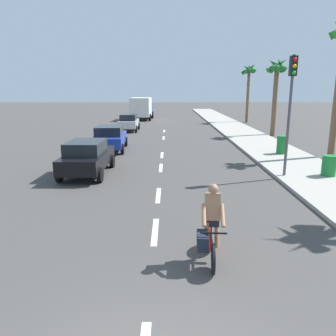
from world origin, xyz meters
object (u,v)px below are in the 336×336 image
Objects in this scene: parked_car_black at (86,157)px; parked_car_blue at (108,137)px; palm_tree_distant at (248,75)px; traffic_signal at (289,95)px; delivery_truck at (140,108)px; trash_bin_far at (281,145)px; palm_tree_far at (275,75)px; cyclist at (209,227)px; trash_bin_near at (327,166)px; parked_car_silver at (127,122)px.

parked_car_black is 6.23m from parked_car_blue.
traffic_signal is (-4.21, -25.44, -1.84)m from palm_tree_distant.
parked_car_black is 28.58m from delivery_truck.
parked_car_blue is 4.20× the size of trash_bin_far.
traffic_signal is (8.81, -0.70, 2.77)m from parked_car_black.
palm_tree_far reaches higher than parked_car_blue.
palm_tree_distant reaches higher than cyclist.
parked_car_black is (-4.62, 7.94, 0.01)m from cyclist.
parked_car_black is 0.65× the size of delivery_truck.
trash_bin_near is (1.89, -0.08, -3.02)m from traffic_signal.
parked_car_blue is 22.35m from delivery_truck.
parked_car_silver is at bearing 91.10° from parked_car_black.
palm_tree_far reaches higher than delivery_truck.
parked_car_blue is at bearing -151.57° from palm_tree_far.
parked_car_black is 28.34m from palm_tree_distant.
palm_tree_distant is at bearing 82.59° from trash_bin_far.
palm_tree_distant reaches higher than trash_bin_near.
traffic_signal reaches higher than trash_bin_near.
parked_car_blue is at bearing 146.85° from trash_bin_near.
parked_car_silver is at bearing 117.20° from traffic_signal.
cyclist is 13.59m from trash_bin_far.
palm_tree_distant is at bearing 63.33° from parked_car_black.
parked_car_silver is 15.93m from trash_bin_far.
cyclist reaches higher than parked_car_blue.
cyclist is 0.29× the size of delivery_truck.
palm_tree_distant is at bearing 84.80° from trash_bin_near.
delivery_truck is (0.31, 22.33, 0.66)m from parked_car_blue.
parked_car_silver is 0.60× the size of palm_tree_far.
parked_car_blue and parked_car_silver have the same top height.
palm_tree_far reaches higher than trash_bin_far.
delivery_truck reaches higher than trash_bin_near.
palm_tree_far is (12.21, -15.56, 3.43)m from delivery_truck.
palm_tree_far is 1.24× the size of traffic_signal.
traffic_signal is 5.82× the size of trash_bin_near.
palm_tree_far is at bearing 82.62° from trash_bin_near.
trash_bin_near is at bearing -2.46° from traffic_signal.
delivery_truck is 6.06× the size of trash_bin_far.
palm_tree_far is at bearing 25.67° from parked_car_blue.
parked_car_black is at bearing 175.84° from trash_bin_near.
palm_tree_far reaches higher than cyclist.
palm_tree_distant reaches higher than parked_car_black.
parked_car_blue is at bearing -89.92° from parked_car_silver.
traffic_signal is (4.19, 7.25, 2.78)m from cyclist.
trash_bin_far is (10.37, 4.37, -0.18)m from parked_car_black.
parked_car_silver is 12.14m from delivery_truck.
trash_bin_near is at bearing -3.06° from parked_car_black.
parked_car_black and parked_car_blue have the same top height.
trash_bin_near is at bearing -95.20° from palm_tree_distant.
trash_bin_far is at bearing 23.92° from parked_car_black.
palm_tree_far reaches higher than parked_car_black.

